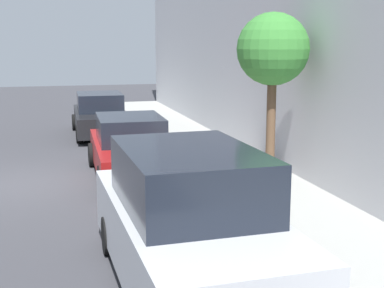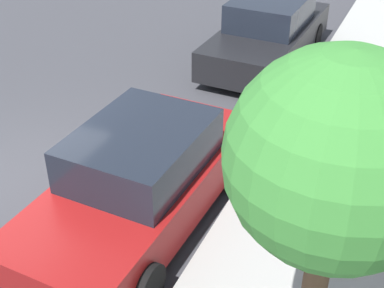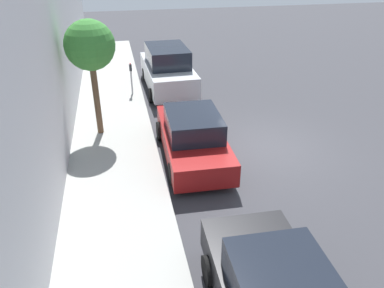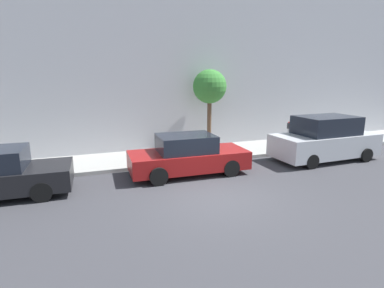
{
  "view_description": "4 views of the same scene",
  "coord_description": "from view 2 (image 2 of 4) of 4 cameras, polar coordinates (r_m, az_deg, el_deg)",
  "views": [
    {
      "loc": [
        0.46,
        -13.1,
        3.38
      ],
      "look_at": [
        3.7,
        -1.11,
        1.0
      ],
      "focal_mm": 50.0,
      "sensor_mm": 36.0,
      "label": 1
    },
    {
      "loc": [
        5.67,
        -5.21,
        5.29
      ],
      "look_at": [
        2.87,
        0.91,
        1.0
      ],
      "focal_mm": 50.0,
      "sensor_mm": 36.0,
      "label": 2
    },
    {
      "loc": [
        4.58,
        10.29,
        6.09
      ],
      "look_at": [
        2.65,
        1.07,
        1.0
      ],
      "focal_mm": 35.0,
      "sensor_mm": 36.0,
      "label": 3
    },
    {
      "loc": [
        -8.05,
        3.74,
        3.7
      ],
      "look_at": [
        3.13,
        -0.32,
        1.0
      ],
      "focal_mm": 28.0,
      "sensor_mm": 36.0,
      "label": 4
    }
  ],
  "objects": [
    {
      "name": "parked_sedan_third",
      "position": [
        13.04,
        8.11,
        11.71
      ],
      "size": [
        1.92,
        4.55,
        1.54
      ],
      "color": "black",
      "rests_on": "ground_plane"
    },
    {
      "name": "ground_plane",
      "position": [
        9.34,
        -18.72,
        -3.97
      ],
      "size": [
        60.0,
        60.0,
        0.0
      ],
      "primitive_type": "plane",
      "color": "#38383D"
    },
    {
      "name": "sidewalk",
      "position": [
        7.41,
        11.6,
        -13.07
      ],
      "size": [
        2.77,
        32.0,
        0.15
      ],
      "color": "#9E9E99",
      "rests_on": "ground_plane"
    },
    {
      "name": "street_tree",
      "position": [
        3.85,
        15.13,
        -2.08
      ],
      "size": [
        1.61,
        1.61,
        3.88
      ],
      "color": "brown",
      "rests_on": "sidewalk"
    },
    {
      "name": "parked_sedan_second",
      "position": [
        7.72,
        -5.52,
        -3.91
      ],
      "size": [
        1.93,
        4.55,
        1.54
      ],
      "color": "maroon",
      "rests_on": "ground_plane"
    }
  ]
}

